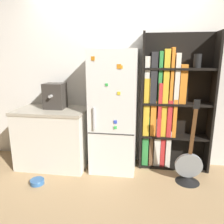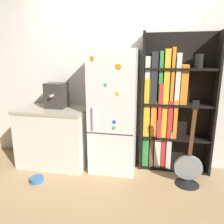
{
  "view_description": "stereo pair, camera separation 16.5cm",
  "coord_description": "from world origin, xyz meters",
  "views": [
    {
      "loc": [
        0.41,
        -2.78,
        1.58
      ],
      "look_at": [
        -0.02,
        0.15,
        0.85
      ],
      "focal_mm": 35.0,
      "sensor_mm": 36.0,
      "label": 1
    },
    {
      "loc": [
        0.57,
        -2.75,
        1.58
      ],
      "look_at": [
        -0.02,
        0.15,
        0.85
      ],
      "focal_mm": 35.0,
      "sensor_mm": 36.0,
      "label": 2
    }
  ],
  "objects": [
    {
      "name": "guitar",
      "position": [
        1.01,
        -0.1,
        0.17
      ],
      "size": [
        0.34,
        0.31,
        1.12
      ],
      "color": "black",
      "rests_on": "ground_plane"
    },
    {
      "name": "wall_back",
      "position": [
        0.0,
        0.47,
        1.3
      ],
      "size": [
        8.0,
        0.05,
        2.6
      ],
      "color": "white",
      "rests_on": "ground_plane"
    },
    {
      "name": "pet_bowl",
      "position": [
        -0.92,
        -0.43,
        0.03
      ],
      "size": [
        0.18,
        0.18,
        0.06
      ],
      "color": "#3366A5",
      "rests_on": "ground_plane"
    },
    {
      "name": "kitchen_counter",
      "position": [
        -0.9,
        0.13,
        0.43
      ],
      "size": [
        1.02,
        0.66,
        0.87
      ],
      "color": "silver",
      "rests_on": "ground_plane"
    },
    {
      "name": "espresso_machine",
      "position": [
        -0.87,
        0.19,
        1.05
      ],
      "size": [
        0.29,
        0.31,
        0.37
      ],
      "color": "#38332D",
      "rests_on": "kitchen_counter"
    },
    {
      "name": "bookshelf",
      "position": [
        0.74,
        0.33,
        0.89
      ],
      "size": [
        0.98,
        0.28,
        1.92
      ],
      "color": "black",
      "rests_on": "ground_plane"
    },
    {
      "name": "refrigerator",
      "position": [
        -0.0,
        0.17,
        0.85
      ],
      "size": [
        0.63,
        0.59,
        1.7
      ],
      "color": "white",
      "rests_on": "ground_plane"
    },
    {
      "name": "ground_plane",
      "position": [
        0.0,
        0.0,
        0.0
      ],
      "size": [
        16.0,
        16.0,
        0.0
      ],
      "primitive_type": "plane",
      "color": "tan"
    }
  ]
}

